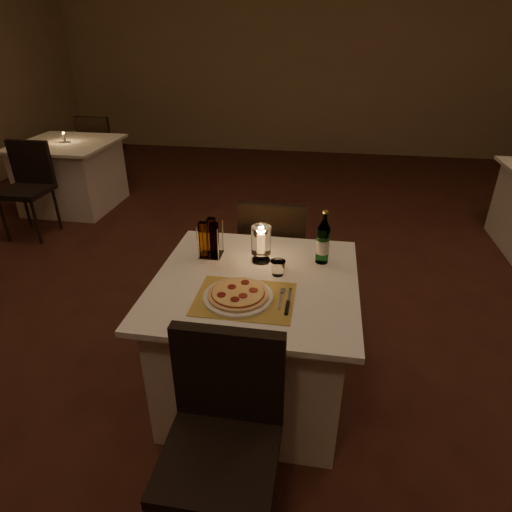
% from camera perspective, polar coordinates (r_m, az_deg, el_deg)
% --- Properties ---
extents(floor, '(8.00, 10.00, 0.02)m').
position_cam_1_polar(floor, '(2.90, 0.80, -11.44)').
color(floor, '#472016').
rests_on(floor, ground).
extents(wall_back, '(8.00, 0.02, 3.00)m').
position_cam_1_polar(wall_back, '(7.23, 7.48, 25.27)').
color(wall_back, '#947A56').
rests_on(wall_back, ground).
extents(main_table, '(1.00, 1.00, 0.74)m').
position_cam_1_polar(main_table, '(2.32, -0.08, -10.87)').
color(main_table, white).
rests_on(main_table, ground).
extents(chair_near, '(0.42, 0.42, 0.90)m').
position_cam_1_polar(chair_near, '(1.70, -4.32, -21.29)').
color(chair_near, black).
rests_on(chair_near, ground).
extents(chair_far, '(0.42, 0.42, 0.90)m').
position_cam_1_polar(chair_far, '(2.82, 2.29, 0.99)').
color(chair_far, black).
rests_on(chair_far, ground).
extents(placemat, '(0.45, 0.34, 0.00)m').
position_cam_1_polar(placemat, '(1.96, -1.53, -5.72)').
color(placemat, '#B4943E').
rests_on(placemat, main_table).
extents(plate, '(0.32, 0.32, 0.01)m').
position_cam_1_polar(plate, '(1.96, -2.40, -5.42)').
color(plate, white).
rests_on(plate, placemat).
extents(pizza, '(0.28, 0.28, 0.02)m').
position_cam_1_polar(pizza, '(1.95, -2.41, -5.02)').
color(pizza, '#D8B77F').
rests_on(pizza, plate).
extents(fork, '(0.02, 0.18, 0.00)m').
position_cam_1_polar(fork, '(1.97, 3.40, -5.51)').
color(fork, silver).
rests_on(fork, placemat).
extents(knife, '(0.02, 0.22, 0.01)m').
position_cam_1_polar(knife, '(1.91, 4.25, -6.52)').
color(knife, black).
rests_on(knife, placemat).
extents(tumbler, '(0.08, 0.08, 0.08)m').
position_cam_1_polar(tumbler, '(2.13, 2.93, -1.59)').
color(tumbler, white).
rests_on(tumbler, main_table).
extents(water_bottle, '(0.07, 0.07, 0.29)m').
position_cam_1_polar(water_bottle, '(2.24, 8.92, 1.85)').
color(water_bottle, '#549C5D').
rests_on(water_bottle, main_table).
extents(hurricane_candle, '(0.10, 0.10, 0.20)m').
position_cam_1_polar(hurricane_candle, '(2.22, 0.68, 1.98)').
color(hurricane_candle, white).
rests_on(hurricane_candle, main_table).
extents(cruet_caddy, '(0.12, 0.12, 0.21)m').
position_cam_1_polar(cruet_caddy, '(2.29, -6.16, 2.13)').
color(cruet_caddy, white).
rests_on(cruet_caddy, main_table).
extents(neighbor_table_left, '(1.00, 1.00, 0.74)m').
position_cam_1_polar(neighbor_table_left, '(5.32, -23.35, 9.91)').
color(neighbor_table_left, white).
rests_on(neighbor_table_left, ground).
extents(neighbor_chair_la, '(0.42, 0.42, 0.90)m').
position_cam_1_polar(neighbor_chair_la, '(4.71, -28.10, 9.00)').
color(neighbor_chair_la, black).
rests_on(neighbor_chair_la, ground).
extents(neighbor_chair_lb, '(0.42, 0.42, 0.90)m').
position_cam_1_polar(neighbor_chair_lb, '(5.87, -20.13, 13.82)').
color(neighbor_chair_lb, black).
rests_on(neighbor_chair_lb, ground).
extents(neighbor_candle_left, '(0.03, 0.03, 0.11)m').
position_cam_1_polar(neighbor_candle_left, '(5.22, -24.23, 14.20)').
color(neighbor_candle_left, white).
rests_on(neighbor_candle_left, neighbor_table_left).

